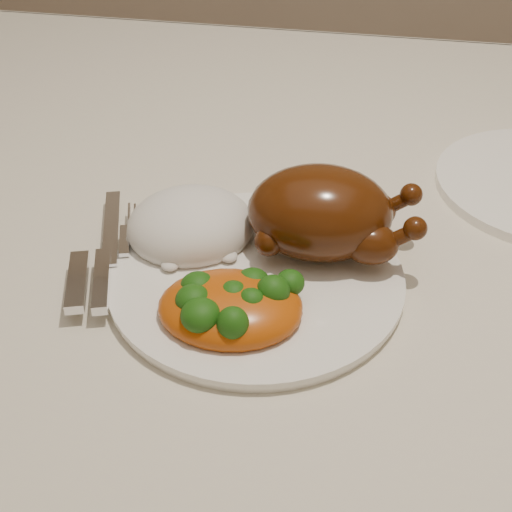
# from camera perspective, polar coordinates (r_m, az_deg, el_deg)

# --- Properties ---
(dining_table) EXTENTS (1.60, 0.90, 0.76)m
(dining_table) POSITION_cam_1_polar(r_m,az_deg,el_deg) (0.81, -1.95, -1.80)
(dining_table) COLOR brown
(dining_table) RESTS_ON floor
(tablecloth) EXTENTS (1.73, 1.03, 0.18)m
(tablecloth) POSITION_cam_1_polar(r_m,az_deg,el_deg) (0.77, -2.06, 2.41)
(tablecloth) COLOR beige
(tablecloth) RESTS_ON dining_table
(dinner_plate) EXTENTS (0.27, 0.27, 0.01)m
(dinner_plate) POSITION_cam_1_polar(r_m,az_deg,el_deg) (0.64, -0.00, -1.81)
(dinner_plate) COLOR white
(dinner_plate) RESTS_ON tablecloth
(roast_chicken) EXTENTS (0.16, 0.11, 0.08)m
(roast_chicken) POSITION_cam_1_polar(r_m,az_deg,el_deg) (0.65, 5.47, 3.45)
(roast_chicken) COLOR #4F1E08
(roast_chicken) RESTS_ON dinner_plate
(rice_mound) EXTENTS (0.16, 0.15, 0.06)m
(rice_mound) POSITION_cam_1_polar(r_m,az_deg,el_deg) (0.68, -5.24, 2.40)
(rice_mound) COLOR white
(rice_mound) RESTS_ON dinner_plate
(mac_and_cheese) EXTENTS (0.13, 0.10, 0.05)m
(mac_and_cheese) POSITION_cam_1_polar(r_m,az_deg,el_deg) (0.59, -1.74, -3.98)
(mac_and_cheese) COLOR #B4480B
(mac_and_cheese) RESTS_ON dinner_plate
(cutlery) EXTENTS (0.07, 0.19, 0.01)m
(cutlery) POSITION_cam_1_polar(r_m,az_deg,el_deg) (0.66, -12.41, -0.52)
(cutlery) COLOR silver
(cutlery) RESTS_ON dinner_plate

